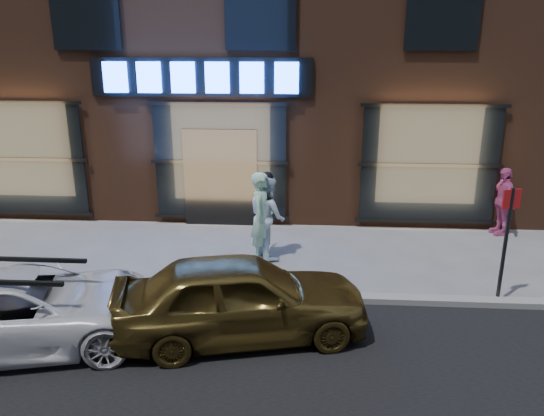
% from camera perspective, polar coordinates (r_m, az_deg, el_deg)
% --- Properties ---
extents(ground, '(90.00, 90.00, 0.00)m').
position_cam_1_polar(ground, '(9.86, -8.98, -9.35)').
color(ground, slate).
rests_on(ground, ground).
extents(curb, '(60.00, 0.25, 0.12)m').
position_cam_1_polar(curb, '(9.83, -8.99, -9.04)').
color(curb, gray).
rests_on(curb, ground).
extents(storefront_building, '(30.20, 8.28, 10.30)m').
position_cam_1_polar(storefront_building, '(16.68, -3.63, 20.11)').
color(storefront_building, '#54301E').
rests_on(storefront_building, ground).
extents(man_bowtie, '(0.63, 0.79, 1.88)m').
position_cam_1_polar(man_bowtie, '(10.98, -1.02, -0.92)').
color(man_bowtie, '#ADE3BD').
rests_on(man_bowtie, ground).
extents(man_cap, '(1.00, 1.08, 1.77)m').
position_cam_1_polar(man_cap, '(11.15, -0.50, -0.91)').
color(man_cap, white).
rests_on(man_cap, ground).
extents(passerby, '(0.58, 1.01, 1.62)m').
position_cam_1_polar(passerby, '(13.59, 23.55, 0.68)').
color(passerby, '#CE5595').
rests_on(passerby, ground).
extents(white_suv, '(4.52, 2.86, 1.16)m').
position_cam_1_polar(white_suv, '(8.90, -24.73, -9.84)').
color(white_suv, white).
rests_on(white_suv, ground).
extents(gold_sedan, '(4.15, 2.40, 1.33)m').
position_cam_1_polar(gold_sedan, '(8.27, -3.37, -9.55)').
color(gold_sedan, brown).
rests_on(gold_sedan, ground).
extents(sign_post, '(0.33, 0.13, 2.10)m').
position_cam_1_polar(sign_post, '(9.86, 23.91, -2.69)').
color(sign_post, '#262628').
rests_on(sign_post, ground).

